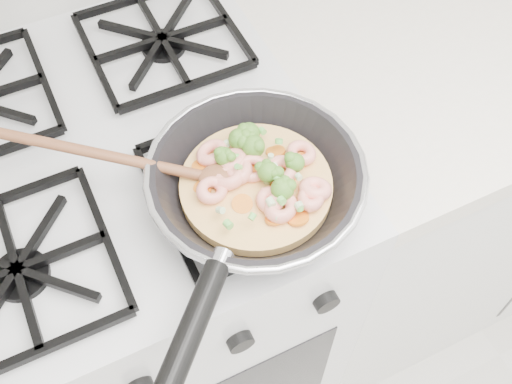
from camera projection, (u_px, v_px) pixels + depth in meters
name	position (u px, v px, depth m)	size (l,w,h in m)	color
stove	(148.00, 283.00, 1.23)	(0.60, 0.60, 0.92)	silver
counter_right	(472.00, 148.00, 1.43)	(1.00, 0.60, 0.90)	white
skillet	(253.00, 184.00, 0.76)	(0.42, 0.42, 0.10)	black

